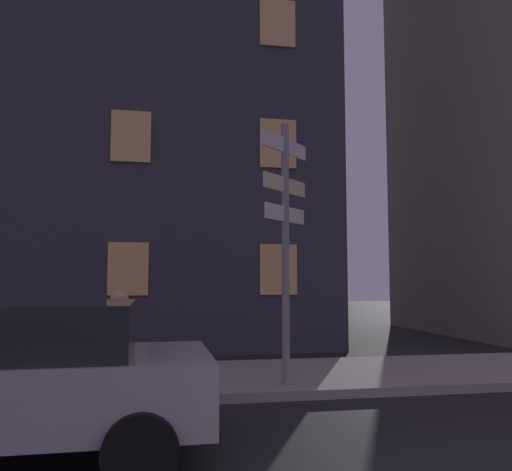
% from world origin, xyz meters
% --- Properties ---
extents(sidewalk_kerb, '(40.00, 3.07, 0.14)m').
position_xyz_m(sidewalk_kerb, '(0.00, 6.16, 0.07)').
color(sidewalk_kerb, '#9E9991').
rests_on(sidewalk_kerb, ground_plane).
extents(signpost, '(0.94, 0.94, 4.09)m').
position_xyz_m(signpost, '(-0.86, 5.13, 2.54)').
color(signpost, gray).
rests_on(signpost, sidewalk_kerb).
extents(car_near_right, '(3.94, 2.07, 1.51)m').
position_xyz_m(car_near_right, '(-4.17, 2.62, 0.80)').
color(car_near_right, '#B7B7BC').
rests_on(car_near_right, ground_plane).
extents(cyclist, '(1.82, 0.37, 1.61)m').
position_xyz_m(cyclist, '(-3.23, 3.69, 0.75)').
color(cyclist, black).
rests_on(cyclist, ground_plane).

